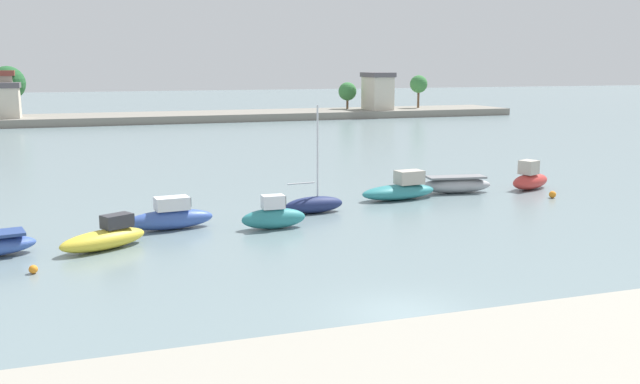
% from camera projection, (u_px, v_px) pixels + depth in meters
% --- Properties ---
extents(ground_plane, '(400.00, 400.00, 0.00)m').
position_uv_depth(ground_plane, '(404.00, 315.00, 22.90)').
color(ground_plane, slate).
extents(moored_boat_1, '(4.22, 3.07, 1.47)m').
position_uv_depth(moored_boat_1, '(105.00, 238.00, 30.97)').
color(moored_boat_1, yellow).
rests_on(moored_boat_1, ground).
extents(moored_boat_2, '(4.43, 1.69, 1.61)m').
position_uv_depth(moored_boat_2, '(170.00, 217.00, 34.69)').
color(moored_boat_2, '#3856A8').
rests_on(moored_boat_2, ground).
extents(moored_boat_3, '(3.25, 1.14, 1.68)m').
position_uv_depth(moored_boat_3, '(274.00, 216.00, 34.83)').
color(moored_boat_3, teal).
rests_on(moored_boat_3, ground).
extents(moored_boat_4, '(3.44, 1.37, 5.88)m').
position_uv_depth(moored_boat_4, '(314.00, 204.00, 38.51)').
color(moored_boat_4, navy).
rests_on(moored_boat_4, ground).
extents(moored_boat_5, '(5.02, 2.13, 1.72)m').
position_uv_depth(moored_boat_5, '(400.00, 190.00, 42.37)').
color(moored_boat_5, teal).
rests_on(moored_boat_5, ground).
extents(moored_boat_6, '(4.77, 2.10, 1.06)m').
position_uv_depth(moored_boat_6, '(456.00, 185.00, 44.54)').
color(moored_boat_6, '#9E9EA3').
rests_on(moored_boat_6, ground).
extents(moored_boat_7, '(3.68, 2.52, 1.91)m').
position_uv_depth(moored_boat_7, '(530.00, 179.00, 45.79)').
color(moored_boat_7, '#C63833').
rests_on(moored_boat_7, ground).
extents(mooring_buoy_1, '(0.43, 0.43, 0.43)m').
position_uv_depth(mooring_buoy_1, '(552.00, 194.00, 42.86)').
color(mooring_buoy_1, orange).
rests_on(mooring_buoy_1, ground).
extents(mooring_buoy_2, '(0.34, 0.34, 0.34)m').
position_uv_depth(mooring_buoy_2, '(33.00, 269.00, 27.39)').
color(mooring_buoy_2, orange).
rests_on(mooring_buoy_2, ground).
extents(distant_shoreline, '(111.45, 11.12, 7.79)m').
position_uv_depth(distant_shoreline, '(114.00, 109.00, 98.14)').
color(distant_shoreline, gray).
rests_on(distant_shoreline, ground).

